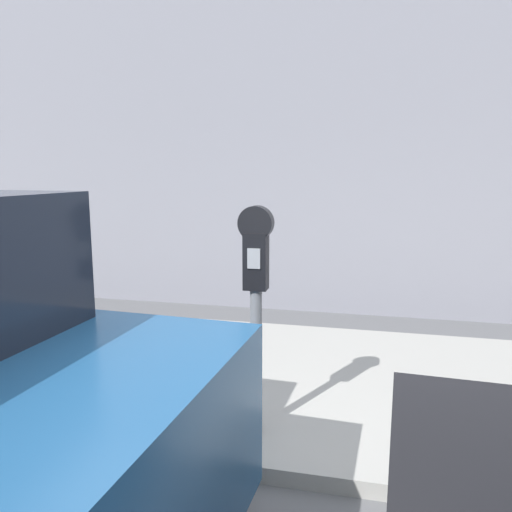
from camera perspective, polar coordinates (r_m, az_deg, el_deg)
name	(u,v)px	position (r m, az deg, el deg)	size (l,w,h in m)	color
sidewalk	(284,380)	(4.49, 3.17, -13.96)	(24.00, 2.80, 0.11)	#ADAAA3
building_facade	(321,42)	(6.81, 7.45, 23.06)	(24.00, 0.30, 6.87)	gray
parking_meter	(256,288)	(3.25, 0.00, -3.66)	(0.22, 0.12, 1.53)	slate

